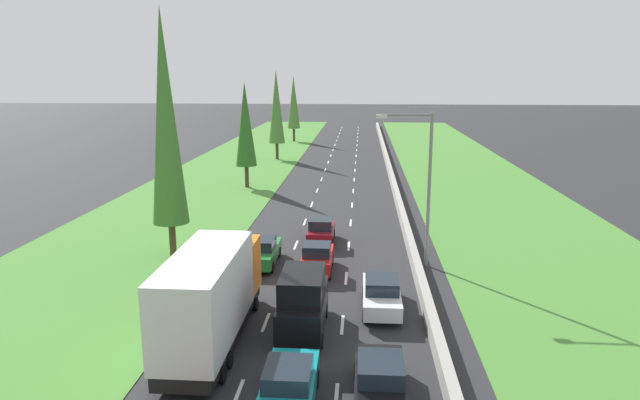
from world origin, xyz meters
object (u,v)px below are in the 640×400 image
Objects in this scene: maroon_hatchback_centre_lane at (321,231)px; poplar_tree_third at (245,125)px; teal_sedan_centre_lane at (289,387)px; black_sedan_right_lane at (380,381)px; street_light_mast at (423,179)px; white_box_truck_left_lane at (212,294)px; black_van_centre_lane at (303,302)px; red_hatchback_centre_lane at (317,258)px; white_sedan_right_lane at (381,294)px; poplar_tree_second at (166,118)px; poplar_tree_fourth at (276,107)px; green_sedan_left_lane at (262,251)px; poplar_tree_fifth at (294,103)px.

maroon_hatchback_centre_lane is 21.13m from poplar_tree_third.
black_sedan_right_lane is (3.09, 0.58, 0.00)m from teal_sedan_centre_lane.
black_sedan_right_lane is 0.50× the size of street_light_mast.
black_van_centre_lane is at bearing 20.27° from white_box_truck_left_lane.
red_hatchback_centre_lane reaches higher than white_sedan_right_lane.
poplar_tree_second is 15.46m from street_light_mast.
teal_sedan_centre_lane is at bearing -111.70° from white_sedan_right_lane.
poplar_tree_third reaches higher than street_light_mast.
poplar_tree_second is at bearing -90.60° from poplar_tree_fourth.
poplar_tree_fourth reaches higher than red_hatchback_centre_lane.
poplar_tree_fourth is 44.02m from street_light_mast.
green_sedan_left_lane is 0.44× the size of poplar_tree_third.
black_van_centre_lane is 1.09× the size of white_sedan_right_lane.
red_hatchback_centre_lane is 5.67m from maroon_hatchback_centre_lane.
black_sedan_right_lane and green_sedan_left_lane have the same top height.
poplar_tree_fifth is at bearing 90.54° from poplar_tree_fourth.
teal_sedan_centre_lane is at bearing -111.16° from street_light_mast.
black_sedan_right_lane is 1.00× the size of white_sedan_right_lane.
poplar_tree_fourth is 20.44m from poplar_tree_fifth.
green_sedan_left_lane is at bearing 88.39° from white_box_truck_left_lane.
poplar_tree_third is at bearing 105.59° from black_van_centre_lane.
white_sedan_right_lane is at bearing 29.04° from white_box_truck_left_lane.
white_box_truck_left_lane is 2.41× the size of maroon_hatchback_centre_lane.
poplar_tree_fourth is (-5.30, 41.99, 6.04)m from green_sedan_left_lane.
poplar_tree_third is (-8.92, 24.14, 5.38)m from red_hatchback_centre_lane.
poplar_tree_fifth is at bearing 95.03° from green_sedan_left_lane.
green_sedan_left_lane is 0.39× the size of poplar_tree_fourth.
street_light_mast reaches higher than black_van_centre_lane.
teal_sedan_centre_lane is 3.14m from black_sedan_right_lane.
poplar_tree_fourth reaches higher than maroon_hatchback_centre_lane.
white_sedan_right_lane is (3.50, 2.62, -0.59)m from black_van_centre_lane.
maroon_hatchback_centre_lane is at bearing -64.72° from poplar_tree_third.
black_van_centre_lane is 0.42× the size of poplar_tree_fourth.
poplar_tree_second is at bearing 150.19° from white_sedan_right_lane.
poplar_tree_fifth is (-8.87, 63.45, 5.57)m from red_hatchback_centre_lane.
white_box_truck_left_lane is 15.24m from maroon_hatchback_centre_lane.
black_sedan_right_lane is at bearing -78.05° from poplar_tree_fourth.
white_box_truck_left_lane is 13.97m from poplar_tree_second.
teal_sedan_centre_lane is at bearing -169.31° from black_sedan_right_lane.
poplar_tree_fifth is at bearing 96.64° from teal_sedan_centre_lane.
street_light_mast reaches higher than maroon_hatchback_centre_lane.
green_sedan_left_lane is (-3.38, 1.02, -0.02)m from red_hatchback_centre_lane.
red_hatchback_centre_lane is 12.10m from poplar_tree_second.
poplar_tree_second is 1.66× the size of street_light_mast.
poplar_tree_fifth reaches higher than street_light_mast.
poplar_tree_fifth reaches higher than black_sedan_right_lane.
maroon_hatchback_centre_lane is 12.31m from poplar_tree_second.
red_hatchback_centre_lane is (0.01, 7.77, -0.56)m from black_van_centre_lane.
black_van_centre_lane is 1.26× the size of red_hatchback_centre_lane.
black_van_centre_lane is at bearing -69.03° from green_sedan_left_lane.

